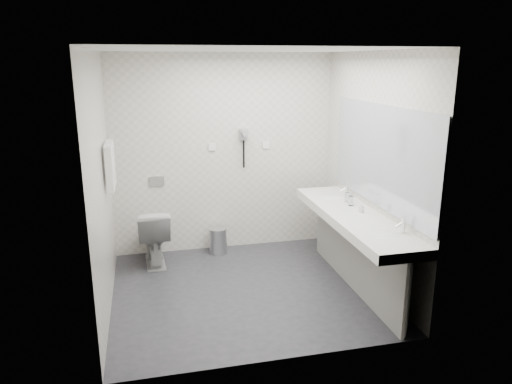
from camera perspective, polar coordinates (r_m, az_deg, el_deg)
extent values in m
plane|color=#29282E|center=(5.33, -1.22, -11.47)|extent=(2.80, 2.80, 0.00)
plane|color=silver|center=(4.76, -1.40, 16.47)|extent=(2.80, 2.80, 0.00)
plane|color=silver|center=(6.15, -3.83, 4.47)|extent=(2.80, 0.00, 2.80)
plane|color=silver|center=(3.69, 2.90, -2.93)|extent=(2.80, 0.00, 2.80)
plane|color=silver|center=(4.82, -17.82, 0.72)|extent=(0.00, 2.60, 2.60)
plane|color=silver|center=(5.36, 13.51, 2.46)|extent=(0.00, 2.60, 2.60)
cube|color=white|center=(5.19, 11.46, -3.01)|extent=(0.55, 2.20, 0.10)
cube|color=gray|center=(5.34, 11.47, -7.32)|extent=(0.03, 2.15, 0.75)
cylinder|color=silver|center=(4.53, 17.37, -12.06)|extent=(0.06, 0.06, 0.75)
cylinder|color=silver|center=(6.25, 7.78, -3.78)|extent=(0.06, 0.06, 0.75)
cube|color=#B2BCC6|center=(5.14, 14.49, 4.14)|extent=(0.02, 2.20, 1.05)
ellipsoid|color=white|center=(4.63, 14.81, -5.02)|extent=(0.40, 0.31, 0.05)
ellipsoid|color=white|center=(5.75, 8.81, -0.71)|extent=(0.40, 0.31, 0.05)
cylinder|color=silver|center=(4.69, 16.99, -3.75)|extent=(0.04, 0.04, 0.15)
cylinder|color=silver|center=(5.80, 10.64, 0.27)|extent=(0.04, 0.04, 0.15)
imported|color=beige|center=(5.20, 12.36, -1.88)|extent=(0.06, 0.06, 0.09)
cylinder|color=silver|center=(5.43, 11.15, -1.03)|extent=(0.07, 0.07, 0.11)
cylinder|color=silver|center=(5.55, 10.75, -0.60)|extent=(0.07, 0.07, 0.11)
imported|color=white|center=(5.99, -12.03, -5.10)|extent=(0.42, 0.70, 0.69)
cube|color=#B2B5BA|center=(6.12, -11.63, 1.26)|extent=(0.18, 0.02, 0.12)
cylinder|color=#B2B5BA|center=(6.24, -4.50, -5.80)|extent=(0.25, 0.25, 0.32)
cylinder|color=#B2B5BA|center=(6.19, -4.53, -4.36)|extent=(0.23, 0.23, 0.02)
cylinder|color=silver|center=(5.29, -17.13, 5.36)|extent=(0.02, 0.62, 0.02)
cube|color=white|center=(5.19, -16.92, 2.72)|extent=(0.07, 0.24, 0.48)
cube|color=white|center=(5.47, -16.76, 3.34)|extent=(0.07, 0.24, 0.48)
cube|color=gray|center=(6.12, -1.50, 6.82)|extent=(0.10, 0.04, 0.14)
cylinder|color=gray|center=(6.05, -1.37, 7.01)|extent=(0.08, 0.14, 0.08)
cylinder|color=black|center=(6.15, -1.46, 4.50)|extent=(0.02, 0.02, 0.35)
cube|color=white|center=(6.10, -5.22, 5.30)|extent=(0.09, 0.02, 0.09)
cube|color=white|center=(6.23, 1.19, 5.58)|extent=(0.09, 0.02, 0.09)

